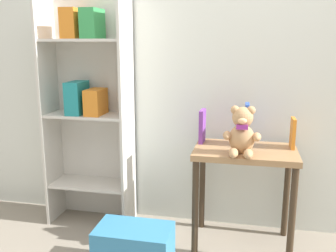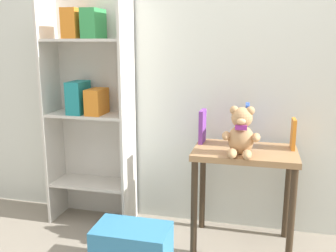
{
  "view_description": "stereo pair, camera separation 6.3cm",
  "coord_description": "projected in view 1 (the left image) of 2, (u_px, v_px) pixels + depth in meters",
  "views": [
    {
      "loc": [
        0.28,
        -1.21,
        1.28
      ],
      "look_at": [
        -0.21,
        1.08,
        0.74
      ],
      "focal_mm": 40.0,
      "sensor_mm": 36.0,
      "label": 1
    },
    {
      "loc": [
        0.34,
        -1.19,
        1.28
      ],
      "look_at": [
        -0.21,
        1.08,
        0.74
      ],
      "focal_mm": 40.0,
      "sensor_mm": 36.0,
      "label": 2
    }
  ],
  "objects": [
    {
      "name": "wall_back",
      "position": [
        206.0,
        45.0,
        2.48
      ],
      "size": [
        4.8,
        0.06,
        2.5
      ],
      "color": "silver",
      "rests_on": "ground_plane"
    },
    {
      "name": "bookshelf_side",
      "position": [
        89.0,
        100.0,
        2.57
      ],
      "size": [
        0.58,
        0.27,
        1.56
      ],
      "color": "beige",
      "rests_on": "ground_plane"
    },
    {
      "name": "display_table",
      "position": [
        245.0,
        167.0,
        2.3
      ],
      "size": [
        0.62,
        0.4,
        0.64
      ],
      "color": "#9E754C",
      "rests_on": "ground_plane"
    },
    {
      "name": "teddy_bear",
      "position": [
        242.0,
        133.0,
        2.14
      ],
      "size": [
        0.22,
        0.2,
        0.28
      ],
      "color": "tan",
      "rests_on": "display_table"
    },
    {
      "name": "book_standing_purple",
      "position": [
        202.0,
        126.0,
        2.41
      ],
      "size": [
        0.03,
        0.13,
        0.21
      ],
      "primitive_type": "cube",
      "rotation": [
        0.0,
        0.0,
        -0.04
      ],
      "color": "purple",
      "rests_on": "display_table"
    },
    {
      "name": "book_standing_blue",
      "position": [
        247.0,
        124.0,
        2.34
      ],
      "size": [
        0.03,
        0.12,
        0.26
      ],
      "primitive_type": "cube",
      "rotation": [
        0.0,
        0.0,
        0.03
      ],
      "color": "#2D51B7",
      "rests_on": "display_table"
    },
    {
      "name": "book_standing_orange",
      "position": [
        293.0,
        133.0,
        2.28
      ],
      "size": [
        0.02,
        0.11,
        0.19
      ],
      "primitive_type": "cube",
      "rotation": [
        0.0,
        0.0,
        0.02
      ],
      "color": "orange",
      "rests_on": "display_table"
    },
    {
      "name": "storage_bin",
      "position": [
        134.0,
        248.0,
        2.12
      ],
      "size": [
        0.43,
        0.26,
        0.26
      ],
      "color": "teal",
      "rests_on": "ground_plane"
    }
  ]
}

